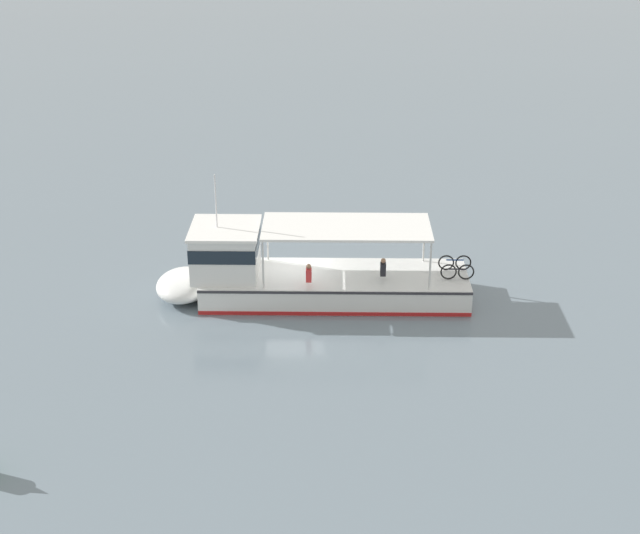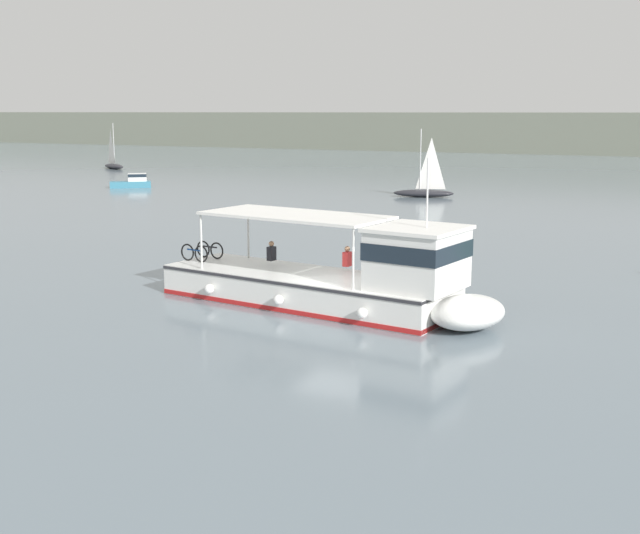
{
  "view_description": "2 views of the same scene",
  "coord_description": "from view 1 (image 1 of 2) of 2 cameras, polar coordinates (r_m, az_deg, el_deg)",
  "views": [
    {
      "loc": [
        2.94,
        34.83,
        16.96
      ],
      "look_at": [
        -1.02,
        0.85,
        1.4
      ],
      "focal_mm": 52.17,
      "sensor_mm": 36.0,
      "label": 1
    },
    {
      "loc": [
        11.53,
        -24.42,
        6.76
      ],
      "look_at": [
        -1.02,
        0.85,
        1.4
      ],
      "focal_mm": 46.08,
      "sensor_mm": 36.0,
      "label": 2
    }
  ],
  "objects": [
    {
      "name": "ground_plane",
      "position": [
        38.86,
        -1.64,
        -1.44
      ],
      "size": [
        400.0,
        400.0,
        0.0
      ],
      "primitive_type": "plane",
      "color": "slate"
    },
    {
      "name": "ferry_main",
      "position": [
        37.78,
        -1.54,
        -0.52
      ],
      "size": [
        13.02,
        4.74,
        5.32
      ],
      "color": "white",
      "rests_on": "ground"
    }
  ]
}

